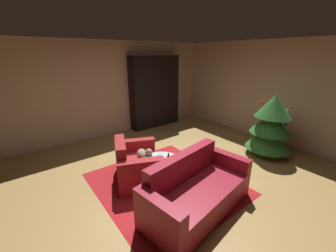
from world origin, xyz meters
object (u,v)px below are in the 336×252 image
Objects in this scene: coffee_table at (161,163)px; decorated_tree at (271,125)px; armchair_red at (137,165)px; bookshelf_unit at (158,93)px; book_stack_on_table at (161,159)px; couch_red at (196,192)px; bottle_on_table at (169,161)px.

decorated_tree is at bearing 78.65° from coffee_table.
bookshelf_unit is at bearing 137.62° from armchair_red.
bookshelf_unit is 1.56× the size of decorated_tree.
coffee_table is at bearing -101.35° from decorated_tree.
armchair_red is 5.95× the size of book_stack_on_table.
armchair_red is at bearing -165.70° from couch_red.
couch_red is 0.84m from book_stack_on_table.
book_stack_on_table is (0.42, 0.25, 0.22)m from armchair_red.
decorated_tree is at bearing 78.53° from book_stack_on_table.
decorated_tree reaches higher than coffee_table.
coffee_table is at bearing -175.83° from couch_red.
decorated_tree is (0.53, 2.65, 0.30)m from coffee_table.
bookshelf_unit is 3.38m from coffee_table.
couch_red is 2.50× the size of coffee_table.
book_stack_on_table is (-0.81, -0.07, 0.22)m from couch_red.
armchair_red is 1.66× the size of coffee_table.
bottle_on_table is (2.95, -1.86, -0.50)m from bookshelf_unit.
coffee_table is 0.53× the size of decorated_tree.
couch_red is 0.82m from coffee_table.
bookshelf_unit is 1.76× the size of armchair_red.
coffee_table is at bearing -34.10° from bookshelf_unit.
armchair_red is 0.66× the size of couch_red.
bottle_on_table is at bearing -32.23° from bookshelf_unit.
couch_red is at bearing 14.30° from armchair_red.
bookshelf_unit is at bearing 153.10° from couch_red.
decorated_tree is (-0.27, 2.59, 0.44)m from couch_red.
book_stack_on_table is 0.86× the size of bottle_on_table.
decorated_tree reaches higher than bottle_on_table.
armchair_red reaches higher than coffee_table.
couch_red is 2.64m from decorated_tree.
decorated_tree is at bearing 13.53° from bookshelf_unit.
armchair_red is (2.32, -2.11, -0.78)m from bookshelf_unit.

